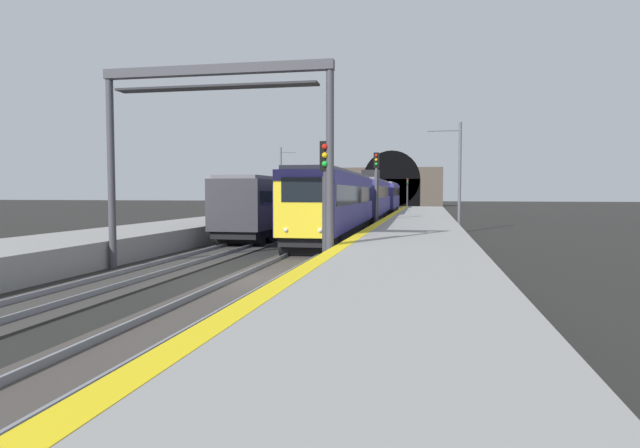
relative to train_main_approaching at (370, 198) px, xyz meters
name	(u,v)px	position (x,y,z in m)	size (l,w,h in m)	color
ground_plane	(261,280)	(-35.16, 0.00, -2.38)	(320.00, 320.00, 0.00)	black
platform_right	(404,268)	(-35.16, -4.76, -1.85)	(112.00, 4.99, 1.05)	gray
platform_left	(21,258)	(-35.16, 9.14, -1.85)	(112.00, 4.99, 1.05)	gray
platform_right_edge_strip	(335,250)	(-35.16, -2.51, -1.32)	(112.00, 0.50, 0.01)	yellow
track_main_line	(261,279)	(-35.16, 0.00, -2.33)	(160.00, 2.70, 0.21)	#423D38
track_adjacent_line	(140,275)	(-35.16, 4.38, -2.34)	(160.00, 2.98, 0.21)	#383533
train_main_approaching	(370,198)	(0.00, 0.00, 0.00)	(59.27, 3.10, 5.03)	navy
train_adjacent_platform	(313,201)	(-5.80, 4.38, -0.19)	(39.97, 3.00, 4.74)	#333338
railway_signal_near	(325,194)	(-33.48, -1.90, 0.52)	(0.39, 0.38, 4.74)	#38383D
railway_signal_mid	(376,185)	(-14.31, -1.90, 1.03)	(0.39, 0.38, 5.67)	#4C4C54
railway_signal_far	(407,190)	(41.72, -1.90, 0.81)	(0.39, 0.38, 5.28)	#38383D
overhead_signal_gantry	(216,117)	(-33.51, 2.19, 3.31)	(0.70, 8.79, 7.57)	#3F3F47
tunnel_portal	(392,187)	(63.65, 2.19, 1.68)	(2.74, 20.89, 11.70)	#51473D
catenary_mast_near	(281,181)	(11.74, 12.01, 1.86)	(0.22, 1.87, 8.27)	#595B60
catenary_mast_far	(459,176)	(-11.57, -7.61, 1.73)	(0.22, 2.43, 7.96)	#595B60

